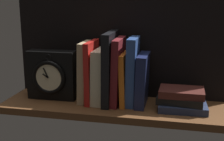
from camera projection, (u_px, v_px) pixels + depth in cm
name	position (u px, v px, depth cm)	size (l,w,h in cm)	color
ground_plane	(115.00, 107.00, 110.95)	(81.23, 23.45, 2.50)	brown
back_panel	(121.00, 47.00, 116.73)	(81.23, 1.20, 37.78)	black
book_tan_shortstories	(85.00, 72.00, 112.40)	(2.55, 12.09, 21.76)	tan
book_red_requiem	(92.00, 71.00, 111.84)	(1.89, 14.79, 22.11)	red
book_cream_twain	(100.00, 76.00, 111.52)	(3.89, 14.05, 19.30)	beige
book_black_skeptic	(110.00, 68.00, 110.04)	(2.72, 16.95, 25.48)	black
book_maroon_dawkins	(118.00, 71.00, 109.70)	(2.43, 15.03, 23.43)	maroon
book_orange_pandolfini	(125.00, 78.00, 109.82)	(1.76, 13.79, 18.27)	orange
book_blue_modern	(132.00, 71.00, 108.60)	(3.12, 12.07, 23.79)	#2D4C8E
book_navy_bierce	(142.00, 80.00, 108.55)	(3.38, 14.24, 18.11)	#192147
framed_clock	(52.00, 75.00, 114.92)	(18.08, 7.09, 18.08)	black
book_stack_side	(181.00, 100.00, 104.65)	(17.04, 12.02, 7.22)	#232D4C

